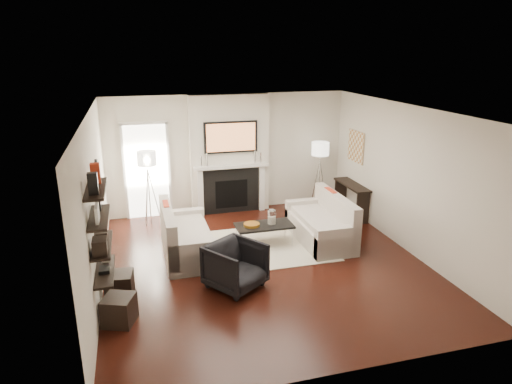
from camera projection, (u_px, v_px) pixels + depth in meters
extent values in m
plane|color=black|center=(265.00, 263.00, 8.13)|extent=(6.00, 6.00, 0.00)
plane|color=white|center=(266.00, 111.00, 7.31)|extent=(6.00, 6.00, 0.00)
plane|color=silver|center=(228.00, 153.00, 10.48)|extent=(5.50, 0.00, 5.50)
plane|color=silver|center=(343.00, 271.00, 4.96)|extent=(5.50, 0.00, 5.50)
plane|color=silver|center=(95.00, 205.00, 7.03)|extent=(0.00, 6.00, 6.00)
plane|color=silver|center=(408.00, 179.00, 8.41)|extent=(0.00, 6.00, 6.00)
cube|color=silver|center=(230.00, 154.00, 10.36)|extent=(1.80, 0.25, 2.70)
cube|color=black|center=(231.00, 191.00, 10.49)|extent=(1.30, 0.02, 1.04)
cube|color=black|center=(232.00, 194.00, 10.51)|extent=(0.75, 0.02, 0.65)
cube|color=white|center=(201.00, 193.00, 10.27)|extent=(0.12, 0.08, 1.10)
cube|color=white|center=(262.00, 188.00, 10.63)|extent=(0.12, 0.08, 1.10)
cube|color=white|center=(232.00, 166.00, 10.26)|extent=(1.70, 0.18, 0.07)
cube|color=black|center=(231.00, 137.00, 10.09)|extent=(1.20, 0.06, 0.70)
cube|color=#BF723F|center=(231.00, 137.00, 10.06)|extent=(1.10, 0.00, 0.62)
cylinder|color=silver|center=(207.00, 160.00, 10.08)|extent=(0.04, 0.04, 0.30)
cylinder|color=silver|center=(201.00, 161.00, 10.05)|extent=(0.04, 0.04, 0.24)
cylinder|color=silver|center=(255.00, 157.00, 10.35)|extent=(0.04, 0.04, 0.30)
cylinder|color=silver|center=(260.00, 158.00, 10.40)|extent=(0.04, 0.04, 0.24)
cube|color=white|center=(147.00, 172.00, 10.08)|extent=(0.90, 0.02, 2.10)
cube|color=white|center=(125.00, 173.00, 9.95)|extent=(0.06, 0.06, 2.16)
cube|color=white|center=(169.00, 170.00, 10.19)|extent=(0.06, 0.06, 2.16)
cube|color=white|center=(143.00, 123.00, 9.74)|extent=(1.02, 0.06, 0.06)
cube|color=beige|center=(260.00, 246.00, 8.80)|extent=(2.60, 2.00, 0.01)
cube|color=#BFB3A7|center=(188.00, 244.00, 8.41)|extent=(0.85, 1.80, 0.42)
cube|color=#BFB3A7|center=(168.00, 230.00, 8.23)|extent=(0.18, 1.80, 0.80)
cube|color=#BFB3A7|center=(194.00, 258.00, 7.64)|extent=(0.85, 0.18, 0.60)
cube|color=#BFB3A7|center=(182.00, 224.00, 9.13)|extent=(0.85, 0.18, 0.60)
cube|color=#BFB3A7|center=(190.00, 231.00, 8.34)|extent=(0.63, 1.44, 0.10)
cube|color=#BA3016|center=(166.00, 214.00, 8.44)|extent=(0.10, 0.42, 0.42)
cube|color=black|center=(169.00, 226.00, 7.89)|extent=(0.10, 0.40, 0.40)
cube|color=#BFB3A7|center=(320.00, 231.00, 9.02)|extent=(0.85, 1.80, 0.42)
cube|color=#BFB3A7|center=(336.00, 214.00, 9.01)|extent=(0.18, 1.80, 0.80)
cube|color=#BFB3A7|center=(337.00, 243.00, 8.25)|extent=(0.85, 0.18, 0.60)
cube|color=#BFB3A7|center=(305.00, 213.00, 9.74)|extent=(0.85, 0.18, 0.60)
cube|color=#BFB3A7|center=(318.00, 219.00, 8.93)|extent=(0.63, 1.44, 0.10)
cube|color=#BA3016|center=(330.00, 200.00, 9.23)|extent=(0.10, 0.42, 0.42)
cube|color=black|center=(343.00, 210.00, 8.68)|extent=(0.10, 0.40, 0.40)
cube|color=black|center=(264.00, 226.00, 8.77)|extent=(1.10, 0.55, 0.04)
cylinder|color=silver|center=(242.00, 243.00, 8.51)|extent=(0.02, 0.02, 0.38)
cylinder|color=silver|center=(292.00, 237.00, 8.76)|extent=(0.02, 0.02, 0.38)
cylinder|color=silver|center=(236.00, 234.00, 8.91)|extent=(0.02, 0.02, 0.38)
cylinder|color=silver|center=(285.00, 229.00, 9.16)|extent=(0.02, 0.02, 0.38)
cylinder|color=white|center=(272.00, 217.00, 8.76)|extent=(0.16, 0.16, 0.28)
cylinder|color=white|center=(272.00, 220.00, 8.78)|extent=(0.10, 0.10, 0.16)
cylinder|color=#A86C1C|center=(252.00, 225.00, 8.70)|extent=(0.31, 0.31, 0.05)
imported|color=black|center=(236.00, 264.00, 7.21)|extent=(1.07, 1.05, 0.81)
cylinder|color=silver|center=(149.00, 197.00, 9.84)|extent=(0.02, 0.02, 1.20)
cylinder|color=white|center=(147.00, 158.00, 9.58)|extent=(0.40, 0.40, 0.30)
cylinder|color=silver|center=(155.00, 196.00, 9.87)|extent=(0.25, 0.02, 1.23)
cylinder|color=silver|center=(147.00, 195.00, 9.91)|extent=(0.14, 0.22, 1.23)
cylinder|color=silver|center=(147.00, 198.00, 9.74)|extent=(0.14, 0.22, 1.23)
cylinder|color=silver|center=(319.00, 184.00, 10.74)|extent=(0.02, 0.02, 1.20)
cylinder|color=white|center=(320.00, 149.00, 10.48)|extent=(0.40, 0.40, 0.30)
cylinder|color=silver|center=(323.00, 184.00, 10.77)|extent=(0.25, 0.02, 1.23)
cylinder|color=silver|center=(315.00, 183.00, 10.81)|extent=(0.14, 0.22, 1.23)
cylinder|color=silver|center=(318.00, 185.00, 10.64)|extent=(0.14, 0.22, 1.23)
cube|color=black|center=(352.00, 185.00, 10.22)|extent=(0.35, 1.20, 0.04)
cube|color=black|center=(363.00, 209.00, 9.83)|extent=(0.30, 0.04, 0.71)
cube|color=black|center=(341.00, 194.00, 10.84)|extent=(0.30, 0.04, 0.71)
cube|color=tan|center=(356.00, 147.00, 10.23)|extent=(0.03, 0.70, 0.70)
cube|color=black|center=(105.00, 271.00, 6.34)|extent=(0.25, 1.00, 0.03)
cube|color=black|center=(102.00, 245.00, 6.22)|extent=(0.25, 1.00, 0.04)
cube|color=black|center=(99.00, 218.00, 6.10)|extent=(0.25, 1.00, 0.04)
cube|color=black|center=(96.00, 189.00, 5.97)|extent=(0.25, 1.00, 0.04)
cube|color=black|center=(93.00, 184.00, 5.66)|extent=(0.12, 0.10, 0.28)
cube|color=#BA3016|center=(95.00, 173.00, 6.12)|extent=(0.12, 0.10, 0.28)
cube|color=white|center=(97.00, 213.00, 5.89)|extent=(0.04, 0.30, 0.22)
cube|color=black|center=(99.00, 203.00, 6.35)|extent=(0.04, 0.22, 0.18)
cube|color=black|center=(100.00, 246.00, 5.90)|extent=(0.18, 0.25, 0.20)
cube|color=black|center=(102.00, 236.00, 6.31)|extent=(0.15, 0.12, 0.12)
cube|color=black|center=(104.00, 270.00, 6.29)|extent=(0.14, 0.20, 0.05)
cube|color=white|center=(105.00, 256.00, 6.57)|extent=(0.10, 0.10, 0.18)
cylinder|color=black|center=(97.00, 169.00, 7.75)|extent=(0.04, 0.34, 0.34)
cylinder|color=white|center=(98.00, 169.00, 7.76)|extent=(0.01, 0.29, 0.29)
cube|color=black|center=(120.00, 285.00, 6.97)|extent=(0.45, 0.45, 0.40)
cube|color=black|center=(119.00, 310.00, 6.31)|extent=(0.52, 0.52, 0.40)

